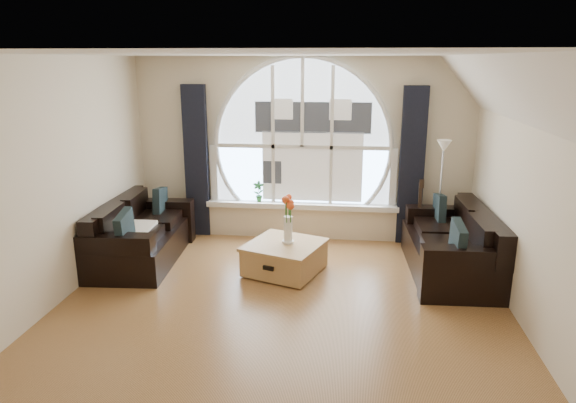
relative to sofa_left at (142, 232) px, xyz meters
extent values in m
cube|color=brown|center=(2.06, -1.47, -0.40)|extent=(5.00, 5.50, 0.01)
cube|color=silver|center=(2.06, -1.47, 2.30)|extent=(5.00, 5.50, 0.01)
cube|color=beige|center=(2.06, 1.28, 0.95)|extent=(5.00, 0.01, 2.70)
cube|color=beige|center=(2.06, -4.22, 0.95)|extent=(5.00, 0.01, 2.70)
cube|color=beige|center=(-0.44, -1.47, 0.95)|extent=(0.01, 5.50, 2.70)
cube|color=beige|center=(4.56, -1.47, 0.95)|extent=(0.01, 5.50, 2.70)
cube|color=silver|center=(4.26, -1.47, 1.95)|extent=(0.92, 5.50, 0.72)
cube|color=silver|center=(2.06, 1.25, 1.23)|extent=(2.60, 0.06, 2.15)
cube|color=white|center=(2.06, 1.18, 0.11)|extent=(2.90, 0.22, 0.08)
cube|color=white|center=(2.06, 1.22, 1.23)|extent=(2.76, 0.08, 2.15)
cube|color=silver|center=(2.21, 1.23, 1.10)|extent=(1.70, 0.02, 1.50)
cube|color=black|center=(0.46, 1.16, 0.75)|extent=(0.35, 0.12, 2.30)
cube|color=black|center=(3.66, 1.16, 0.75)|extent=(0.35, 0.12, 2.30)
cube|color=black|center=(0.00, 0.00, 0.00)|extent=(1.03, 1.89, 0.82)
cube|color=black|center=(4.05, 0.02, 0.00)|extent=(1.01, 1.92, 0.84)
cube|color=#A87C48|center=(1.97, -0.20, -0.18)|extent=(1.13, 1.13, 0.43)
cube|color=silver|center=(-0.04, -0.26, 0.10)|extent=(0.56, 0.56, 0.10)
cube|color=white|center=(2.01, -0.17, 0.38)|extent=(0.24, 0.24, 0.70)
cube|color=#B2B2B2|center=(4.02, 0.79, 0.40)|extent=(0.24, 0.24, 1.60)
cube|color=#955727|center=(3.75, 0.85, 0.13)|extent=(0.37, 0.25, 1.06)
imported|color=#1E6023|center=(1.40, 1.18, 0.31)|extent=(0.18, 0.13, 0.32)
camera|label=1|loc=(2.74, -6.37, 2.26)|focal=32.38mm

